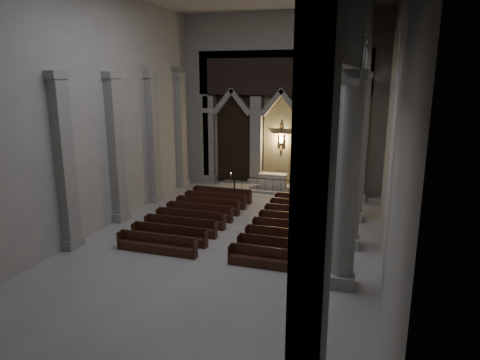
% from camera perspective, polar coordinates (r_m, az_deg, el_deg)
% --- Properties ---
extents(room, '(24.00, 24.10, 12.00)m').
position_cam_1_polar(room, '(19.00, -1.92, 13.11)').
color(room, '#9D9A95').
rests_on(room, ground).
extents(sanctuary_wall, '(14.00, 0.77, 12.00)m').
position_cam_1_polar(sanctuary_wall, '(30.15, 5.60, 11.40)').
color(sanctuary_wall, gray).
rests_on(sanctuary_wall, ground).
extents(right_arcade, '(1.00, 24.00, 12.00)m').
position_cam_1_polar(right_arcade, '(19.26, 15.55, 13.31)').
color(right_arcade, gray).
rests_on(right_arcade, ground).
extents(left_pilasters, '(0.60, 13.00, 8.03)m').
position_cam_1_polar(left_pilasters, '(25.40, -13.68, 4.52)').
color(left_pilasters, gray).
rests_on(left_pilasters, ground).
extents(sanctuary_step, '(8.50, 2.60, 0.15)m').
position_cam_1_polar(sanctuary_step, '(30.21, 4.93, -1.15)').
color(sanctuary_step, gray).
rests_on(sanctuary_step, ground).
extents(altar, '(1.97, 0.79, 1.00)m').
position_cam_1_polar(altar, '(30.10, 4.44, -0.06)').
color(altar, beige).
rests_on(altar, sanctuary_step).
extents(altar_rail, '(5.58, 0.09, 1.10)m').
position_cam_1_polar(altar_rail, '(28.89, 4.42, -0.49)').
color(altar_rail, black).
rests_on(altar_rail, ground).
extents(candle_stand_left, '(0.21, 0.21, 1.23)m').
position_cam_1_polar(candle_stand_left, '(29.95, -1.24, -0.72)').
color(candle_stand_left, '#AA8134').
rests_on(candle_stand_left, ground).
extents(candle_stand_right, '(0.24, 0.24, 1.40)m').
position_cam_1_polar(candle_stand_right, '(28.53, 10.90, -1.61)').
color(candle_stand_right, '#AA8134').
rests_on(candle_stand_right, ground).
extents(pews, '(9.27, 9.04, 0.86)m').
position_cam_1_polar(pews, '(22.62, 0.32, -5.70)').
color(pews, black).
rests_on(pews, ground).
extents(worshipper, '(0.50, 0.36, 1.29)m').
position_cam_1_polar(worshipper, '(26.18, 7.44, -2.26)').
color(worshipper, black).
rests_on(worshipper, ground).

